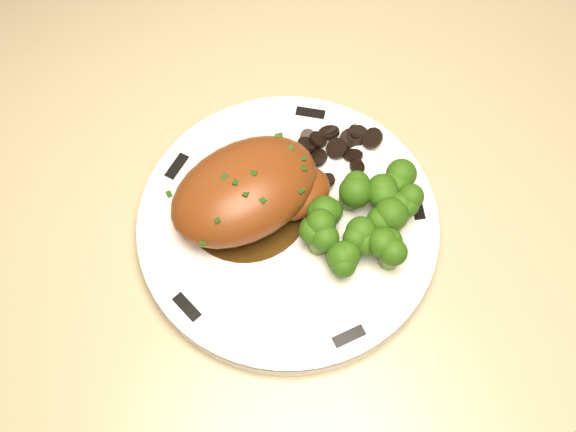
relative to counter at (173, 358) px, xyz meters
name	(u,v)px	position (x,y,z in m)	size (l,w,h in m)	color
counter	(173,358)	(0.00, 0.00, 0.00)	(1.85, 0.63, 0.92)	#4E3124
plate	(288,226)	(0.14, -0.06, 0.41)	(0.25, 0.25, 0.02)	white
rim_accent_0	(310,113)	(0.20, 0.02, 0.41)	(0.03, 0.01, 0.00)	black
rim_accent_1	(177,166)	(0.08, 0.02, 0.41)	(0.03, 0.01, 0.00)	black
rim_accent_2	(187,307)	(0.04, -0.10, 0.41)	(0.03, 0.01, 0.00)	black
rim_accent_3	(349,336)	(0.14, -0.17, 0.41)	(0.03, 0.01, 0.00)	black
rim_accent_4	(417,206)	(0.24, -0.10, 0.41)	(0.03, 0.01, 0.00)	black
gravy_pool	(246,205)	(0.11, -0.04, 0.41)	(0.11, 0.11, 0.00)	#342009
chicken_breast	(251,191)	(0.12, -0.04, 0.44)	(0.14, 0.10, 0.05)	brown
mushroom_pile	(334,156)	(0.20, -0.03, 0.42)	(0.07, 0.05, 0.02)	black
broccoli_florets	(367,218)	(0.19, -0.10, 0.43)	(0.11, 0.08, 0.04)	olive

